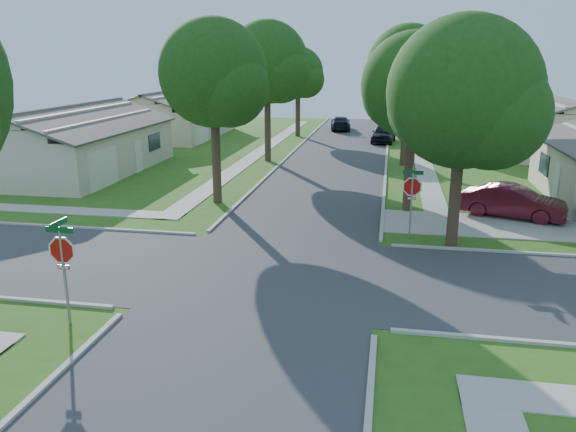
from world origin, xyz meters
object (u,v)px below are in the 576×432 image
at_px(car_curb_east, 384,133).
at_px(car_curb_west, 341,123).
at_px(stop_sign_ne, 412,190).
at_px(tree_e_near, 415,90).
at_px(house_nw_far, 174,120).
at_px(stop_sign_sw, 62,255).
at_px(tree_w_far, 299,75).
at_px(car_driveway, 513,202).
at_px(tree_e_mid, 409,70).
at_px(tree_w_mid, 268,66).
at_px(house_ne_far, 551,132).
at_px(house_nw_near, 74,148).
at_px(tree_e_far, 405,70).
at_px(tree_w_near, 215,78).
at_px(tree_ne_corner, 465,100).

relative_size(car_curb_east, car_curb_west, 0.95).
distance_m(car_curb_east, car_curb_west, 8.89).
height_order(stop_sign_ne, tree_e_near, tree_e_near).
bearing_deg(house_nw_far, stop_sign_sw, -72.90).
bearing_deg(tree_w_far, stop_sign_ne, -72.30).
distance_m(tree_w_far, car_driveway, 29.33).
xyz_separation_m(tree_e_mid, car_curb_west, (-5.96, 18.20, -5.57)).
bearing_deg(tree_w_mid, car_driveway, -41.24).
bearing_deg(stop_sign_ne, house_ne_far, 65.07).
xyz_separation_m(stop_sign_sw, car_curb_west, (3.50, 43.91, -1.35)).
height_order(tree_e_near, car_curb_west, tree_e_near).
bearing_deg(car_curb_east, tree_w_far, 168.05).
bearing_deg(house_ne_far, tree_e_near, -119.35).
bearing_deg(house_ne_far, tree_e_mid, -144.58).
distance_m(stop_sign_sw, car_curb_east, 37.06).
bearing_deg(house_nw_near, tree_w_far, 59.18).
relative_size(house_ne_far, house_nw_far, 1.00).
relative_size(tree_e_near, tree_w_mid, 0.87).
height_order(car_driveway, car_curb_west, car_driveway).
xyz_separation_m(tree_e_mid, tree_e_far, (-0.00, 13.00, -0.27)).
distance_m(stop_sign_ne, tree_e_near, 5.62).
bearing_deg(house_nw_near, tree_e_near, -16.11).
bearing_deg(car_curb_east, house_nw_far, -175.68).
xyz_separation_m(stop_sign_sw, tree_w_far, (0.05, 38.71, 3.48)).
height_order(stop_sign_ne, house_ne_far, house_ne_far).
bearing_deg(tree_w_near, house_ne_far, 44.09).
height_order(tree_e_near, car_driveway, tree_e_near).
height_order(stop_sign_ne, car_curb_west, stop_sign_ne).
distance_m(tree_e_mid, tree_e_far, 13.00).
distance_m(tree_w_mid, car_curb_west, 19.41).
height_order(tree_e_far, house_ne_far, tree_e_far).
bearing_deg(house_nw_far, house_ne_far, -5.36).
distance_m(tree_ne_corner, car_driveway, 7.27).
distance_m(car_driveway, car_curb_west, 32.30).
xyz_separation_m(tree_e_mid, tree_w_far, (-9.41, 13.00, -0.75)).
relative_size(house_nw_near, car_curb_east, 3.03).
xyz_separation_m(house_ne_far, house_nw_far, (-31.98, 3.00, 0.00)).
xyz_separation_m(tree_w_near, tree_ne_corner, (11.00, -4.80, -0.52)).
xyz_separation_m(tree_w_far, car_curb_west, (3.45, 5.20, -4.82)).
bearing_deg(car_driveway, tree_w_near, 108.22).
bearing_deg(tree_w_near, house_nw_near, 152.17).
bearing_deg(tree_e_far, tree_w_near, -110.60).
relative_size(stop_sign_sw, car_driveway, 0.66).
xyz_separation_m(stop_sign_ne, car_curb_west, (-5.90, 34.51, -1.35)).
height_order(house_nw_near, house_nw_far, same).
height_order(tree_w_mid, house_nw_near, tree_w_mid).
distance_m(tree_w_far, house_ne_far, 21.61).
distance_m(tree_e_far, car_curb_east, 6.00).
height_order(house_nw_near, car_curb_east, house_nw_near).
distance_m(tree_ne_corner, house_nw_near, 25.15).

